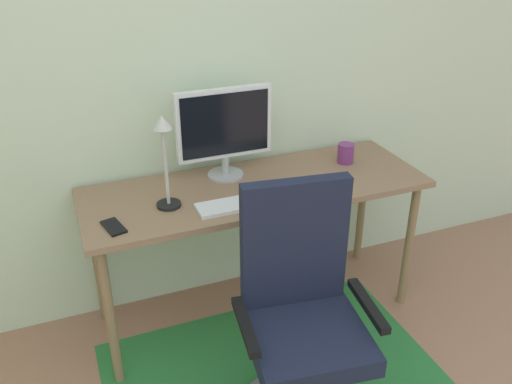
# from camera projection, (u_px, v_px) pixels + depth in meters

# --- Properties ---
(wall_back) EXTENTS (6.00, 0.10, 2.60)m
(wall_back) POSITION_uv_depth(u_px,v_px,m) (140.00, 67.00, 2.54)
(wall_back) COLOR silver
(wall_back) RESTS_ON ground
(desk) EXTENTS (1.68, 0.59, 0.77)m
(desk) POSITION_uv_depth(u_px,v_px,m) (256.00, 199.00, 2.66)
(desk) COLOR #926E51
(desk) RESTS_ON ground
(monitor) EXTENTS (0.47, 0.18, 0.45)m
(monitor) POSITION_uv_depth(u_px,v_px,m) (224.00, 127.00, 2.60)
(monitor) COLOR #B2B2B7
(monitor) RESTS_ON desk
(keyboard) EXTENTS (0.43, 0.13, 0.02)m
(keyboard) POSITION_uv_depth(u_px,v_px,m) (244.00, 203.00, 2.45)
(keyboard) COLOR white
(keyboard) RESTS_ON desk
(computer_mouse) EXTENTS (0.06, 0.10, 0.03)m
(computer_mouse) POSITION_uv_depth(u_px,v_px,m) (313.00, 189.00, 2.55)
(computer_mouse) COLOR black
(computer_mouse) RESTS_ON desk
(coffee_cup) EXTENTS (0.09, 0.09, 0.10)m
(coffee_cup) POSITION_uv_depth(u_px,v_px,m) (346.00, 153.00, 2.84)
(coffee_cup) COLOR #7B3277
(coffee_cup) RESTS_ON desk
(cell_phone) EXTENTS (0.10, 0.15, 0.01)m
(cell_phone) POSITION_uv_depth(u_px,v_px,m) (114.00, 227.00, 2.27)
(cell_phone) COLOR black
(cell_phone) RESTS_ON desk
(desk_lamp) EXTENTS (0.11, 0.11, 0.43)m
(desk_lamp) POSITION_uv_depth(u_px,v_px,m) (165.00, 149.00, 2.31)
(desk_lamp) COLOR black
(desk_lamp) RESTS_ON desk
(office_chair) EXTENTS (0.58, 0.58, 1.07)m
(office_chair) POSITION_uv_depth(u_px,v_px,m) (302.00, 345.00, 2.16)
(office_chair) COLOR slate
(office_chair) RESTS_ON ground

